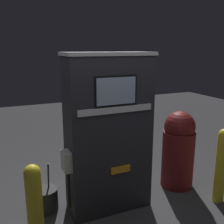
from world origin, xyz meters
TOP-DOWN VIEW (x-y plane):
  - ground_plane at (0.00, 0.00)m, footprint 14.00×14.00m
  - gas_pump at (-0.00, 0.21)m, footprint 1.11×0.46m
  - safety_bollard at (-0.96, -0.29)m, footprint 0.15×0.15m
  - trash_bin at (1.13, 0.29)m, footprint 0.46×0.46m
  - safety_bollard_far at (1.37, -0.28)m, footprint 0.14×0.14m
  - squeegee_bucket at (-0.75, 0.44)m, footprint 0.29×0.29m

SIDE VIEW (x-z plane):
  - ground_plane at x=0.00m, z-range 0.00..0.00m
  - squeegee_bucket at x=-0.75m, z-range -0.17..0.46m
  - safety_bollard at x=-0.96m, z-range 0.03..0.99m
  - safety_bollard_far at x=1.37m, z-range 0.03..1.03m
  - trash_bin at x=1.13m, z-range 0.01..1.14m
  - gas_pump at x=0.00m, z-range 0.00..1.95m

